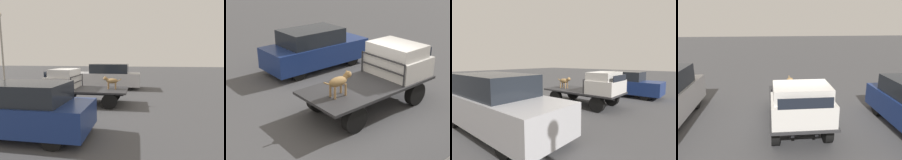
{
  "view_description": "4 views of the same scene",
  "coord_description": "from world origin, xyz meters",
  "views": [
    {
      "loc": [
        -2.61,
        8.85,
        2.45
      ],
      "look_at": [
        -1.29,
        -0.1,
        1.29
      ],
      "focal_mm": 28.0,
      "sensor_mm": 36.0,
      "label": 1
    },
    {
      "loc": [
        -6.32,
        -6.12,
        4.47
      ],
      "look_at": [
        -1.29,
        -0.1,
        1.29
      ],
      "focal_mm": 50.0,
      "sensor_mm": 36.0,
      "label": 2
    },
    {
      "loc": [
        5.23,
        -7.93,
        2.38
      ],
      "look_at": [
        -1.29,
        -0.1,
        1.29
      ],
      "focal_mm": 28.0,
      "sensor_mm": 36.0,
      "label": 3
    },
    {
      "loc": [
        7.22,
        -0.91,
        3.72
      ],
      "look_at": [
        -1.29,
        -0.1,
        1.29
      ],
      "focal_mm": 35.0,
      "sensor_mm": 36.0,
      "label": 4
    }
  ],
  "objects": [
    {
      "name": "ground_plane",
      "position": [
        0.0,
        0.0,
        0.0
      ],
      "size": [
        80.0,
        80.0,
        0.0
      ],
      "primitive_type": "plane",
      "color": "#474749"
    },
    {
      "name": "flatbed_truck",
      "position": [
        0.0,
        0.0,
        0.6
      ],
      "size": [
        4.2,
        1.92,
        0.81
      ],
      "color": "black",
      "rests_on": "ground"
    },
    {
      "name": "truck_cab",
      "position": [
        1.32,
        0.0,
        1.3
      ],
      "size": [
        1.4,
        1.8,
        1.04
      ],
      "color": "silver",
      "rests_on": "flatbed_truck"
    },
    {
      "name": "truck_headboard",
      "position": [
        0.58,
        0.0,
        1.28
      ],
      "size": [
        0.04,
        1.8,
        0.7
      ],
      "color": "#2D2D30",
      "rests_on": "flatbed_truck"
    },
    {
      "name": "dog",
      "position": [
        -1.22,
        -0.1,
        1.24
      ],
      "size": [
        0.99,
        0.27,
        0.69
      ],
      "rotation": [
        0.0,
        0.0,
        -0.04
      ],
      "color": "#9E7547",
      "rests_on": "flatbed_truck"
    },
    {
      "name": "parked_sedan",
      "position": [
        0.9,
        4.02,
        0.84
      ],
      "size": [
        4.38,
        1.74,
        1.69
      ],
      "rotation": [
        0.0,
        0.0,
        -0.1
      ],
      "color": "black",
      "rests_on": "ground"
    }
  ]
}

